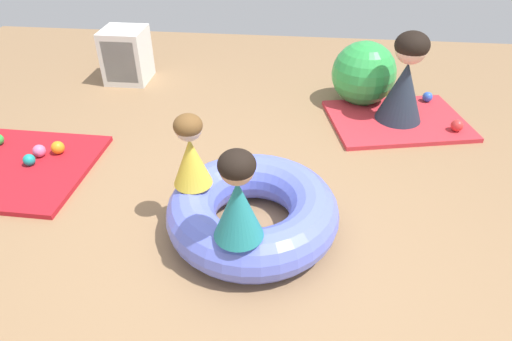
{
  "coord_description": "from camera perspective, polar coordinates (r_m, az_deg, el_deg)",
  "views": [
    {
      "loc": [
        0.41,
        -2.15,
        2.02
      ],
      "look_at": [
        0.15,
        0.24,
        0.34
      ],
      "focal_mm": 31.4,
      "sensor_mm": 36.0,
      "label": 1
    }
  ],
  "objects": [
    {
      "name": "play_ball_pink",
      "position": [
        4.0,
        -25.89,
        2.27
      ],
      "size": [
        0.1,
        0.1,
        0.1
      ],
      "primitive_type": "sphere",
      "color": "pink",
      "rests_on": "gym_mat_center_rear"
    },
    {
      "name": "gym_mat_near_right",
      "position": [
        4.38,
        17.51,
        6.11
      ],
      "size": [
        1.38,
        1.13,
        0.04
      ],
      "primitive_type": "cube",
      "rotation": [
        0.0,
        0.0,
        0.22
      ],
      "color": "red",
      "rests_on": "ground"
    },
    {
      "name": "play_ball_yellow",
      "position": [
        4.59,
        16.9,
        8.44
      ],
      "size": [
        0.08,
        0.08,
        0.08
      ],
      "primitive_type": "sphere",
      "color": "yellow",
      "rests_on": "gym_mat_near_right"
    },
    {
      "name": "inflatable_cushion",
      "position": [
        2.88,
        -0.43,
        -5.23
      ],
      "size": [
        1.1,
        1.1,
        0.32
      ],
      "primitive_type": "torus",
      "color": "#6070E5",
      "rests_on": "ground"
    },
    {
      "name": "play_ball_teal",
      "position": [
        3.92,
        -26.93,
        1.22
      ],
      "size": [
        0.09,
        0.09,
        0.09
      ],
      "primitive_type": "sphere",
      "color": "teal",
      "rests_on": "gym_mat_center_rear"
    },
    {
      "name": "ground_plane",
      "position": [
        2.98,
        -3.36,
        -7.82
      ],
      "size": [
        8.0,
        8.0,
        0.0
      ],
      "primitive_type": "plane",
      "color": "#93704C"
    },
    {
      "name": "play_ball_red",
      "position": [
        4.32,
        24.23,
        5.26
      ],
      "size": [
        0.11,
        0.11,
        0.11
      ],
      "primitive_type": "sphere",
      "color": "red",
      "rests_on": "gym_mat_near_right"
    },
    {
      "name": "gym_mat_center_rear",
      "position": [
        3.98,
        -28.0,
        0.29
      ],
      "size": [
        1.14,
        1.08,
        0.04
      ],
      "primitive_type": "cube",
      "rotation": [
        0.0,
        0.0,
        -0.02
      ],
      "color": "#B21923",
      "rests_on": "ground"
    },
    {
      "name": "storage_cube",
      "position": [
        5.14,
        -16.26,
        13.82
      ],
      "size": [
        0.44,
        0.44,
        0.56
      ],
      "color": "silver",
      "rests_on": "ground"
    },
    {
      "name": "adult_seated",
      "position": [
        4.21,
        18.5,
        11.03
      ],
      "size": [
        0.42,
        0.42,
        0.81
      ],
      "rotation": [
        0.0,
        0.0,
        3.15
      ],
      "color": "#232D3D",
      "rests_on": "gym_mat_near_right"
    },
    {
      "name": "child_in_teal",
      "position": [
        2.32,
        -2.34,
        -3.39
      ],
      "size": [
        0.29,
        0.29,
        0.54
      ],
      "rotation": [
        0.0,
        0.0,
        6.25
      ],
      "color": "teal",
      "rests_on": "inflatable_cushion"
    },
    {
      "name": "exercise_ball_large",
      "position": [
        4.55,
        13.56,
        11.92
      ],
      "size": [
        0.62,
        0.62,
        0.62
      ],
      "primitive_type": "sphere",
      "color": "green",
      "rests_on": "ground"
    },
    {
      "name": "child_in_yellow",
      "position": [
        2.76,
        -8.35,
        2.42
      ],
      "size": [
        0.26,
        0.26,
        0.48
      ],
      "rotation": [
        0.0,
        0.0,
        4.65
      ],
      "color": "yellow",
      "rests_on": "inflatable_cushion"
    },
    {
      "name": "play_ball_orange",
      "position": [
        3.97,
        -23.93,
        2.69
      ],
      "size": [
        0.11,
        0.11,
        0.11
      ],
      "primitive_type": "sphere",
      "color": "orange",
      "rests_on": "gym_mat_center_rear"
    },
    {
      "name": "play_ball_blue",
      "position": [
        4.78,
        21.0,
        8.75
      ],
      "size": [
        0.1,
        0.1,
        0.1
      ],
      "primitive_type": "sphere",
      "color": "blue",
      "rests_on": "gym_mat_near_right"
    }
  ]
}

